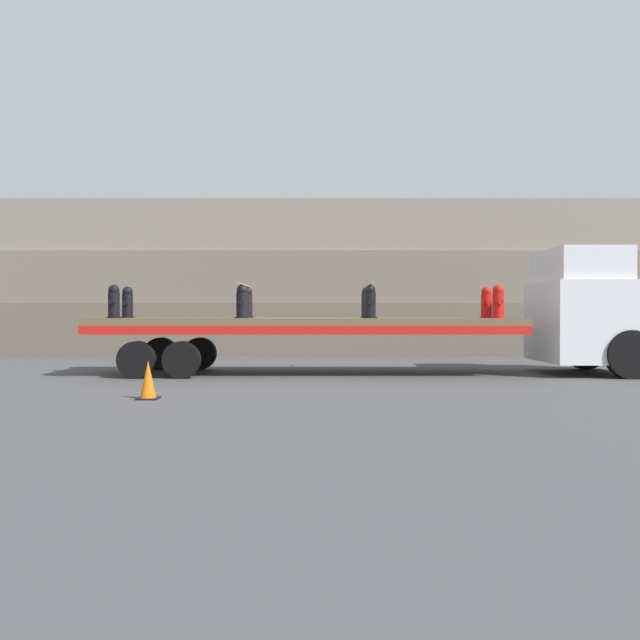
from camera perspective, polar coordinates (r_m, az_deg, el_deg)
name	(u,v)px	position (r m, az deg, el deg)	size (l,w,h in m)	color
ground_plane	(307,374)	(15.64, -1.17, -4.93)	(120.00, 120.00, 0.00)	#474749
rock_cliff	(312,279)	(23.65, -0.75, 3.77)	(60.00, 3.30, 5.62)	#665B4C
truck_cab	(592,311)	(16.98, 23.64, 0.75)	(2.43, 2.71, 3.10)	silver
flatbed_trailer	(286,327)	(15.59, -3.16, -0.69)	(10.48, 2.52, 1.39)	brown
fire_hydrant_black_near_0	(115,302)	(15.84, -18.25, 1.58)	(0.34, 0.47, 0.81)	black
fire_hydrant_black_far_0	(128,303)	(16.85, -17.12, 1.52)	(0.34, 0.47, 0.81)	black
fire_hydrant_black_near_1	(243,302)	(15.15, -7.07, 1.65)	(0.34, 0.47, 0.81)	black
fire_hydrant_black_far_1	(248,303)	(16.21, -6.61, 1.58)	(0.34, 0.47, 0.81)	black
fire_hydrant_black_near_2	(371,302)	(15.08, 4.68, 1.66)	(0.34, 0.47, 0.81)	black
fire_hydrant_black_far_2	(368,303)	(16.14, 4.37, 1.59)	(0.34, 0.47, 0.81)	black
fire_hydrant_red_near_3	(499,302)	(15.64, 16.05, 1.60)	(0.34, 0.47, 0.81)	red
fire_hydrant_red_far_3	(487,303)	(16.66, 15.05, 1.54)	(0.34, 0.47, 0.81)	red
cargo_strap_rear	(245,285)	(15.69, -6.83, 3.17)	(0.05, 2.61, 0.01)	yellow
cargo_strap_middle	(369,285)	(15.63, 4.52, 3.18)	(0.05, 2.61, 0.01)	yellow
traffic_cone	(149,380)	(11.43, -15.37, -5.32)	(0.37, 0.37, 0.68)	black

